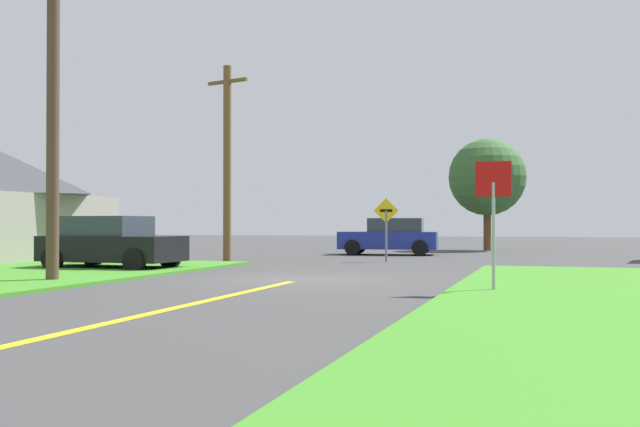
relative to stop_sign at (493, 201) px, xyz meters
name	(u,v)px	position (x,y,z in m)	size (l,w,h in m)	color
ground_plane	(304,279)	(-4.84, 2.43, -1.86)	(120.00, 120.00, 0.00)	#3D3D3D
lane_stripe_center	(133,317)	(-4.84, -5.57, -1.85)	(0.20, 14.00, 0.01)	yellow
stop_sign	(493,201)	(0.00, 0.00, 0.00)	(0.71, 0.07, 2.66)	#9EA0A8
parked_car_near_building	(111,243)	(-11.67, 4.31, -1.05)	(4.26, 2.30, 1.62)	black
car_approaching_junction	(390,237)	(-5.72, 17.02, -1.05)	(4.46, 2.36, 1.62)	navy
utility_pole_near	(53,101)	(-10.18, -0.42, 2.45)	(1.77, 0.59, 8.38)	#51382B
utility_pole_mid	(227,160)	(-10.32, 9.81, 1.88)	(1.77, 0.59, 7.23)	brown
direction_sign	(386,222)	(-4.61, 11.07, -0.42)	(0.90, 0.14, 2.31)	slate
oak_tree_left	(487,177)	(-2.03, 23.52, 1.89)	(3.94, 3.94, 5.73)	brown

